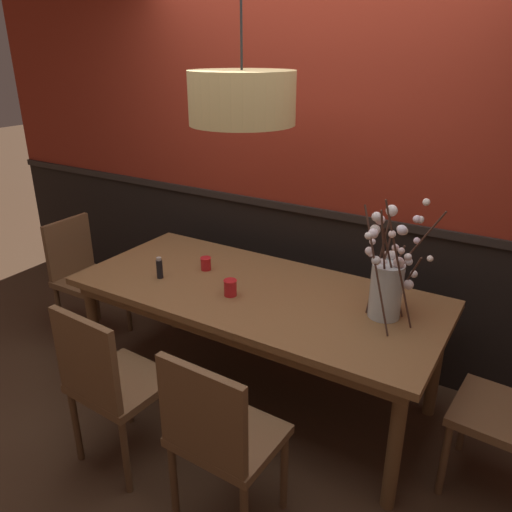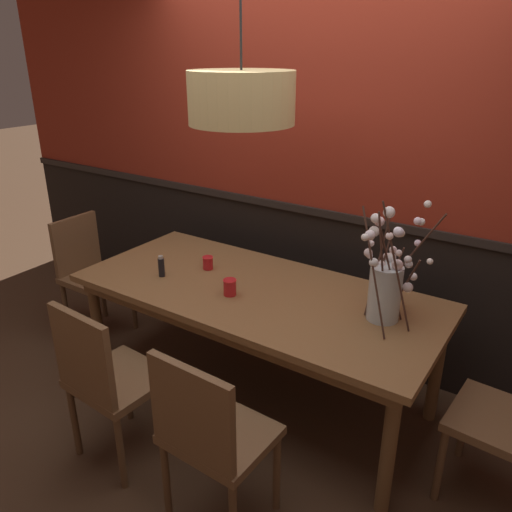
% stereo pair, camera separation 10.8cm
% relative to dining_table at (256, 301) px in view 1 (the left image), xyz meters
% --- Properties ---
extents(ground_plane, '(24.00, 24.00, 0.00)m').
position_rel_dining_table_xyz_m(ground_plane, '(0.00, 0.00, -0.67)').
color(ground_plane, '#4C3321').
extents(back_wall, '(5.96, 0.14, 2.72)m').
position_rel_dining_table_xyz_m(back_wall, '(0.00, 0.77, 0.68)').
color(back_wall, black).
rests_on(back_wall, ground).
extents(dining_table, '(2.16, 0.97, 0.75)m').
position_rel_dining_table_xyz_m(dining_table, '(0.00, 0.00, 0.00)').
color(dining_table, olive).
rests_on(dining_table, ground).
extents(chair_near_side_left, '(0.46, 0.44, 0.93)m').
position_rel_dining_table_xyz_m(chair_near_side_left, '(-0.33, -0.87, -0.14)').
color(chair_near_side_left, brown).
rests_on(chair_near_side_left, ground).
extents(chair_near_side_right, '(0.46, 0.40, 0.92)m').
position_rel_dining_table_xyz_m(chair_near_side_right, '(0.36, -0.89, -0.14)').
color(chair_near_side_right, brown).
rests_on(chair_near_side_right, ground).
extents(chair_far_side_left, '(0.47, 0.44, 0.94)m').
position_rel_dining_table_xyz_m(chair_far_side_left, '(-0.29, 0.88, -0.15)').
color(chair_far_side_left, brown).
rests_on(chair_far_side_left, ground).
extents(chair_head_west_end, '(0.41, 0.41, 0.90)m').
position_rel_dining_table_xyz_m(chair_head_west_end, '(-1.50, -0.02, -0.16)').
color(chair_head_west_end, brown).
rests_on(chair_head_west_end, ground).
extents(vase_with_blossoms, '(0.35, 0.58, 0.67)m').
position_rel_dining_table_xyz_m(vase_with_blossoms, '(0.74, 0.08, 0.27)').
color(vase_with_blossoms, silver).
rests_on(vase_with_blossoms, dining_table).
extents(candle_holder_nearer_center, '(0.08, 0.08, 0.10)m').
position_rel_dining_table_xyz_m(candle_holder_nearer_center, '(-0.08, -0.14, 0.13)').
color(candle_holder_nearer_center, red).
rests_on(candle_holder_nearer_center, dining_table).
extents(candle_holder_nearer_edge, '(0.07, 0.07, 0.08)m').
position_rel_dining_table_xyz_m(candle_holder_nearer_edge, '(-0.42, 0.07, 0.12)').
color(candle_holder_nearer_edge, red).
rests_on(candle_holder_nearer_edge, dining_table).
extents(condiment_bottle, '(0.04, 0.04, 0.13)m').
position_rel_dining_table_xyz_m(condiment_bottle, '(-0.58, -0.17, 0.14)').
color(condiment_bottle, black).
rests_on(condiment_bottle, dining_table).
extents(pendant_lamp, '(0.53, 0.53, 1.03)m').
position_rel_dining_table_xyz_m(pendant_lamp, '(-0.03, -0.09, 1.16)').
color(pendant_lamp, tan).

